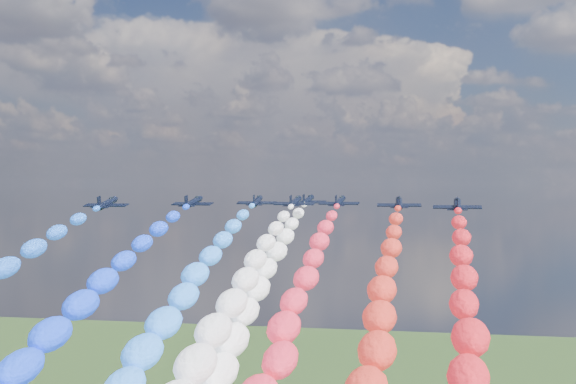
# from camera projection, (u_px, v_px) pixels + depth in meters

# --- Properties ---
(jet_0) EXTENTS (8.36, 11.19, 4.20)m
(jet_0) POSITION_uv_depth(u_px,v_px,m) (107.00, 203.00, 139.68)
(jet_0) COLOR black
(jet_1) EXTENTS (8.45, 11.25, 4.20)m
(jet_1) POSITION_uv_depth(u_px,v_px,m) (193.00, 202.00, 149.25)
(jet_1) COLOR black
(trail_1) EXTENTS (5.50, 99.85, 36.19)m
(trail_1) POSITION_uv_depth(u_px,v_px,m) (69.00, 337.00, 98.74)
(trail_1) COLOR #153EF0
(jet_2) EXTENTS (8.63, 11.38, 4.20)m
(jet_2) POSITION_uv_depth(u_px,v_px,m) (257.00, 201.00, 157.15)
(jet_2) COLOR black
(trail_2) EXTENTS (5.50, 99.85, 36.19)m
(trail_2) POSITION_uv_depth(u_px,v_px,m) (172.00, 326.00, 106.64)
(trail_2) COLOR #2E80FF
(jet_3) EXTENTS (8.33, 11.17, 4.20)m
(jet_3) POSITION_uv_depth(u_px,v_px,m) (295.00, 202.00, 150.77)
(jet_3) COLOR black
(trail_3) EXTENTS (5.50, 99.85, 36.19)m
(trail_3) POSITION_uv_depth(u_px,v_px,m) (224.00, 335.00, 100.26)
(trail_3) COLOR white
(jet_4) EXTENTS (8.62, 11.37, 4.20)m
(jet_4) POSITION_uv_depth(u_px,v_px,m) (308.00, 200.00, 165.24)
(jet_4) COLOR black
(trail_4) EXTENTS (5.50, 99.85, 36.19)m
(trail_4) POSITION_uv_depth(u_px,v_px,m) (251.00, 316.00, 114.74)
(trail_4) COLOR white
(jet_5) EXTENTS (8.56, 11.33, 4.20)m
(jet_5) POSITION_uv_depth(u_px,v_px,m) (340.00, 202.00, 152.91)
(jet_5) COLOR black
(trail_5) EXTENTS (5.50, 99.85, 36.19)m
(trail_5) POSITION_uv_depth(u_px,v_px,m) (292.00, 331.00, 102.40)
(trail_5) COLOR #EB2741
(jet_6) EXTENTS (8.56, 11.33, 4.20)m
(jet_6) POSITION_uv_depth(u_px,v_px,m) (399.00, 203.00, 140.12)
(jet_6) COLOR black
(trail_6) EXTENTS (5.50, 99.85, 36.19)m
(trail_6) POSITION_uv_depth(u_px,v_px,m) (378.00, 352.00, 89.62)
(trail_6) COLOR red
(jet_7) EXTENTS (8.19, 11.07, 4.20)m
(jet_7) POSITION_uv_depth(u_px,v_px,m) (457.00, 205.00, 128.19)
(jet_7) COLOR black
(trail_7) EXTENTS (5.50, 99.85, 36.19)m
(trail_7) POSITION_uv_depth(u_px,v_px,m) (471.00, 378.00, 77.68)
(trail_7) COLOR red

